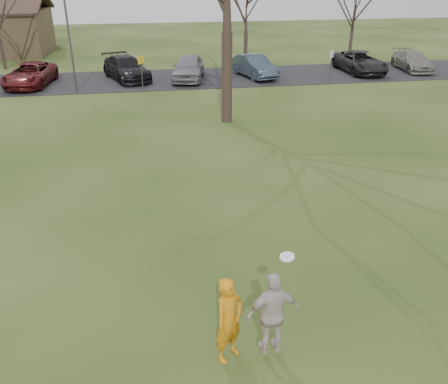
# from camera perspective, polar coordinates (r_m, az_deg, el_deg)

# --- Properties ---
(ground) EXTENTS (120.00, 120.00, 0.00)m
(ground) POSITION_cam_1_polar(r_m,az_deg,el_deg) (10.15, 3.95, -17.58)
(ground) COLOR #1E380F
(ground) RESTS_ON ground
(parking_strip) EXTENTS (62.00, 6.50, 0.04)m
(parking_strip) POSITION_cam_1_polar(r_m,az_deg,el_deg) (32.94, -6.28, 13.47)
(parking_strip) COLOR black
(parking_strip) RESTS_ON ground
(player_defender) EXTENTS (0.79, 0.75, 1.81)m
(player_defender) POSITION_cam_1_polar(r_m,az_deg,el_deg) (9.22, 0.60, -15.25)
(player_defender) COLOR orange
(player_defender) RESTS_ON ground
(car_2) EXTENTS (2.96, 5.30, 1.40)m
(car_2) POSITION_cam_1_polar(r_m,az_deg,el_deg) (32.98, -22.44, 13.03)
(car_2) COLOR #581417
(car_2) RESTS_ON parking_strip
(car_3) EXTENTS (3.70, 5.52, 1.49)m
(car_3) POSITION_cam_1_polar(r_m,az_deg,el_deg) (33.03, -11.76, 14.48)
(car_3) COLOR black
(car_3) RESTS_ON parking_strip
(car_4) EXTENTS (2.79, 4.95, 1.59)m
(car_4) POSITION_cam_1_polar(r_m,az_deg,el_deg) (32.34, -4.33, 14.79)
(car_4) COLOR gray
(car_4) RESTS_ON parking_strip
(car_5) EXTENTS (2.63, 4.65, 1.45)m
(car_5) POSITION_cam_1_polar(r_m,az_deg,el_deg) (33.18, 3.70, 14.97)
(car_5) COLOR #343F4E
(car_5) RESTS_ON parking_strip
(car_6) EXTENTS (2.52, 5.24, 1.44)m
(car_6) POSITION_cam_1_polar(r_m,az_deg,el_deg) (35.97, 16.14, 14.89)
(car_6) COLOR black
(car_6) RESTS_ON parking_strip
(car_7) EXTENTS (2.21, 4.61, 1.29)m
(car_7) POSITION_cam_1_polar(r_m,az_deg,el_deg) (37.97, 21.85, 14.51)
(car_7) COLOR gray
(car_7) RESTS_ON parking_strip
(catching_play) EXTENTS (1.08, 0.53, 2.10)m
(catching_play) POSITION_cam_1_polar(r_m,az_deg,el_deg) (9.12, 5.96, -14.43)
(catching_play) COLOR beige
(catching_play) RESTS_ON ground
(lamp_post) EXTENTS (0.34, 0.34, 6.27)m
(lamp_post) POSITION_cam_1_polar(r_m,az_deg,el_deg) (30.08, -18.44, 18.85)
(lamp_post) COLOR #47474C
(lamp_post) RESTS_ON ground
(sign_yellow) EXTENTS (0.35, 0.35, 2.08)m
(sign_yellow) POSITION_cam_1_polar(r_m,az_deg,el_deg) (29.66, -9.98, 14.70)
(sign_yellow) COLOR #47474C
(sign_yellow) RESTS_ON ground
(sign_white) EXTENTS (0.35, 0.35, 2.08)m
(sign_white) POSITION_cam_1_polar(r_m,az_deg,el_deg) (31.95, 12.85, 15.24)
(sign_white) COLOR #47474C
(sign_white) RESTS_ON ground
(small_tree_row) EXTENTS (55.00, 5.90, 8.50)m
(small_tree_row) POSITION_cam_1_polar(r_m,az_deg,el_deg) (37.85, -0.04, 21.13)
(small_tree_row) COLOR #352821
(small_tree_row) RESTS_ON ground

